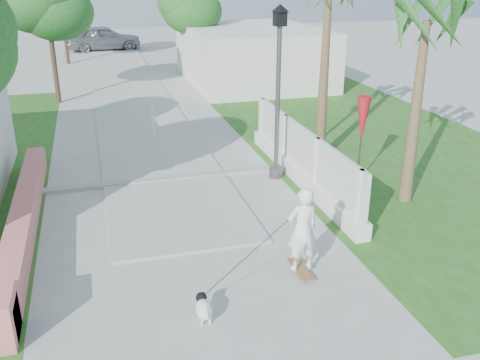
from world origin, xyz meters
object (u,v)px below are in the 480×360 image
object	(u,v)px
patio_umbrella	(362,121)
dog	(204,308)
street_lamp	(278,88)
skateboarder	(262,250)
parked_car	(103,38)
bollard	(153,120)

from	to	relation	value
patio_umbrella	dog	size ratio (longest dim) A/B	3.81
street_lamp	skateboarder	xyz separation A→B (m)	(-2.01, -4.98, -1.67)
skateboarder	dog	size ratio (longest dim) A/B	3.82
street_lamp	parked_car	world-z (taller)	street_lamp
street_lamp	bollard	world-z (taller)	street_lamp
street_lamp	dog	xyz separation A→B (m)	(-3.17, -5.61, -2.20)
street_lamp	patio_umbrella	bearing A→B (deg)	-27.76
patio_umbrella	parked_car	bearing A→B (deg)	101.44
street_lamp	patio_umbrella	world-z (taller)	street_lamp
bollard	dog	world-z (taller)	bollard
bollard	skateboarder	distance (m)	9.50
bollard	skateboarder	size ratio (longest dim) A/B	0.47
patio_umbrella	parked_car	xyz separation A→B (m)	(-5.33, 26.36, -0.85)
street_lamp	skateboarder	distance (m)	5.62
dog	skateboarder	bearing A→B (deg)	28.15
street_lamp	bollard	bearing A→B (deg)	120.96
street_lamp	parked_car	size ratio (longest dim) A/B	0.91
bollard	dog	distance (m)	10.13
bollard	patio_umbrella	distance (m)	7.25
bollard	patio_umbrella	size ratio (longest dim) A/B	0.47
dog	street_lamp	bearing A→B (deg)	60.05
parked_car	patio_umbrella	bearing A→B (deg)	-172.63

